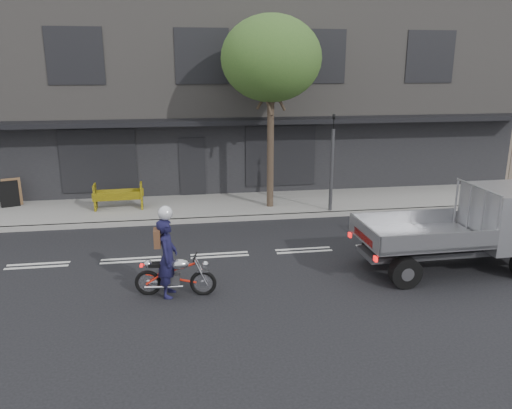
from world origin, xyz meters
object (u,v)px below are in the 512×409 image
at_px(motorcycle, 175,275).
at_px(flatbed_ute, 492,221).
at_px(traffic_light_pole, 332,168).
at_px(rider, 168,258).
at_px(sandwich_board, 9,194).
at_px(street_tree, 271,59).
at_px(construction_barrier, 118,197).

distance_m(motorcycle, flatbed_ute, 8.09).
bearing_deg(traffic_light_pole, rider, -134.48).
bearing_deg(sandwich_board, rider, -72.52).
bearing_deg(flatbed_ute, street_tree, 126.55).
xyz_separation_m(street_tree, construction_barrier, (-5.37, 0.23, -4.65)).
bearing_deg(rider, sandwich_board, 45.75).
distance_m(traffic_light_pole, flatbed_ute, 5.86).
height_order(rider, construction_barrier, rider).
bearing_deg(sandwich_board, construction_barrier, -33.50).
bearing_deg(construction_barrier, motorcycle, -73.67).
bearing_deg(construction_barrier, street_tree, -2.41).
xyz_separation_m(motorcycle, flatbed_ute, (8.04, 0.44, 0.76)).
bearing_deg(motorcycle, traffic_light_pole, 55.77).
bearing_deg(sandwich_board, motorcycle, -71.81).
relative_size(street_tree, rider, 3.70).
distance_m(rider, flatbed_ute, 8.21).
xyz_separation_m(traffic_light_pole, rider, (-5.55, -5.65, -0.74)).
height_order(construction_barrier, sandwich_board, sandwich_board).
bearing_deg(motorcycle, flatbed_ute, 12.60).
relative_size(street_tree, traffic_light_pole, 1.93).
height_order(street_tree, flatbed_ute, street_tree).
height_order(flatbed_ute, sandwich_board, flatbed_ute).
relative_size(motorcycle, flatbed_ute, 0.39).
bearing_deg(traffic_light_pole, street_tree, 156.97).
xyz_separation_m(traffic_light_pole, motorcycle, (-5.40, -5.65, -1.16)).
bearing_deg(rider, street_tree, -19.17).
height_order(motorcycle, flatbed_ute, flatbed_ute).
height_order(flatbed_ute, construction_barrier, flatbed_ute).
xyz_separation_m(flatbed_ute, construction_barrier, (-10.01, 6.29, -0.62)).
relative_size(street_tree, motorcycle, 3.62).
height_order(street_tree, motorcycle, street_tree).
xyz_separation_m(street_tree, traffic_light_pole, (2.00, -0.85, -3.63)).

